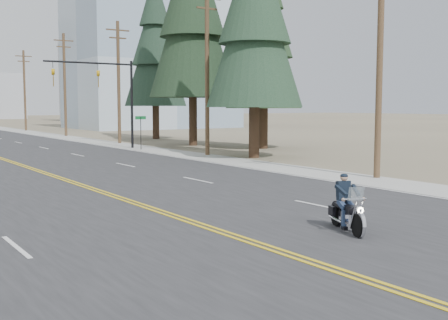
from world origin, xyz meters
name	(u,v)px	position (x,y,z in m)	size (l,w,h in m)	color
ground_plane	(283,253)	(0.00, 0.00, 0.00)	(400.00, 400.00, 0.00)	#776D56
sidewalk_right	(19,131)	(11.50, 70.00, 0.01)	(3.00, 200.00, 0.01)	#A5A5A0
traffic_mast_right	(108,86)	(8.98, 32.00, 4.94)	(7.10, 0.26, 7.00)	black
street_sign	(141,127)	(10.80, 30.00, 1.80)	(0.90, 0.06, 2.62)	black
utility_pole_a	(380,56)	(12.50, 8.00, 5.73)	(2.20, 0.30, 11.00)	brown
utility_pole_b	(207,68)	(12.50, 23.00, 5.98)	(2.20, 0.30, 11.50)	brown
utility_pole_c	(119,80)	(12.50, 38.00, 5.73)	(2.20, 0.30, 11.00)	brown
utility_pole_d	(65,83)	(12.50, 53.00, 5.98)	(2.20, 0.30, 11.50)	brown
utility_pole_e	(25,89)	(12.50, 70.00, 5.73)	(2.20, 0.30, 11.00)	brown
glass_building	(152,64)	(32.00, 70.00, 10.00)	(24.00, 16.00, 20.00)	#9EB5CC
haze_bldg_c	(103,81)	(40.00, 110.00, 9.00)	(16.00, 12.00, 18.00)	#B7BCC6
motorcyclist	(348,203)	(2.90, 0.76, 0.78)	(0.86, 2.01, 1.57)	black
conifer_near	(255,10)	(14.04, 19.67, 9.58)	(6.30, 6.30, 16.68)	#382619
conifer_mid	(264,31)	(19.52, 25.67, 9.29)	(6.07, 6.07, 16.19)	#382619
conifer_tall	(192,5)	(16.66, 31.87, 11.93)	(7.48, 7.48, 20.77)	#382619
conifer_far	(155,44)	(18.56, 42.56, 9.78)	(6.36, 6.36, 17.05)	#382619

